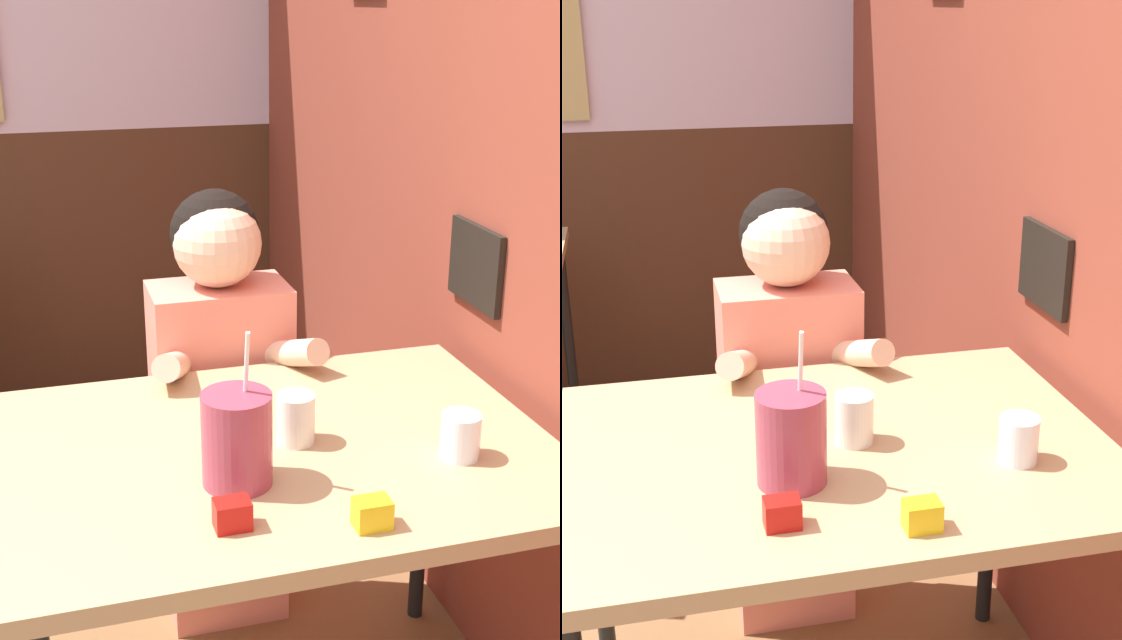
# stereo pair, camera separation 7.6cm
# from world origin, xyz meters

# --- Properties ---
(brick_wall_right) EXTENTS (0.08, 4.52, 2.70)m
(brick_wall_right) POSITION_xyz_m (1.27, 1.26, 1.35)
(brick_wall_right) COLOR brown
(brick_wall_right) RESTS_ON ground_plane
(main_table) EXTENTS (1.07, 0.81, 0.78)m
(main_table) POSITION_xyz_m (0.65, 0.33, 0.71)
(main_table) COLOR tan
(main_table) RESTS_ON ground_plane
(person_seated) EXTENTS (0.42, 0.41, 1.17)m
(person_seated) POSITION_xyz_m (0.66, 0.87, 0.63)
(person_seated) COLOR #EA7F6B
(person_seated) RESTS_ON ground_plane
(cocktail_pitcher) EXTENTS (0.13, 0.13, 0.29)m
(cocktail_pitcher) POSITION_xyz_m (0.55, 0.21, 0.87)
(cocktail_pitcher) COLOR #99384C
(cocktail_pitcher) RESTS_ON main_table
(glass_near_pitcher) EXTENTS (0.08, 0.08, 0.09)m
(glass_near_pitcher) POSITION_xyz_m (0.97, 0.19, 0.82)
(glass_near_pitcher) COLOR silver
(glass_near_pitcher) RESTS_ON main_table
(glass_center) EXTENTS (0.08, 0.08, 0.10)m
(glass_center) POSITION_xyz_m (0.69, 0.33, 0.83)
(glass_center) COLOR silver
(glass_center) RESTS_ON main_table
(condiment_ketchup) EXTENTS (0.06, 0.04, 0.05)m
(condiment_ketchup) POSITION_xyz_m (0.50, 0.07, 0.80)
(condiment_ketchup) COLOR #B7140F
(condiment_ketchup) RESTS_ON main_table
(condiment_mustard) EXTENTS (0.06, 0.04, 0.05)m
(condiment_mustard) POSITION_xyz_m (0.72, 0.01, 0.80)
(condiment_mustard) COLOR yellow
(condiment_mustard) RESTS_ON main_table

